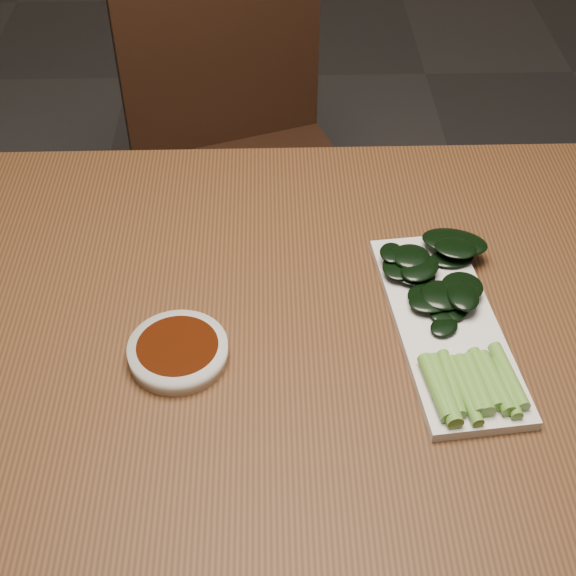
% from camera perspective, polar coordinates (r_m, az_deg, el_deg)
% --- Properties ---
extents(table, '(1.40, 0.80, 0.75)m').
position_cam_1_polar(table, '(1.08, 0.77, -5.20)').
color(table, '#4A2B15').
rests_on(table, ground).
extents(chair_far, '(0.57, 0.57, 0.89)m').
position_cam_1_polar(chair_far, '(1.79, -3.24, 9.51)').
color(chair_far, black).
rests_on(chair_far, ground).
extents(sauce_bowl, '(0.12, 0.12, 0.02)m').
position_cam_1_polar(sauce_bowl, '(0.98, -7.82, -4.49)').
color(sauce_bowl, silver).
rests_on(sauce_bowl, table).
extents(serving_plate, '(0.16, 0.35, 0.01)m').
position_cam_1_polar(serving_plate, '(1.03, 11.18, -2.63)').
color(serving_plate, silver).
rests_on(serving_plate, table).
extents(gai_lan, '(0.17, 0.34, 0.02)m').
position_cam_1_polar(gai_lan, '(1.02, 11.42, -1.92)').
color(gai_lan, '#5E9433').
rests_on(gai_lan, serving_plate).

